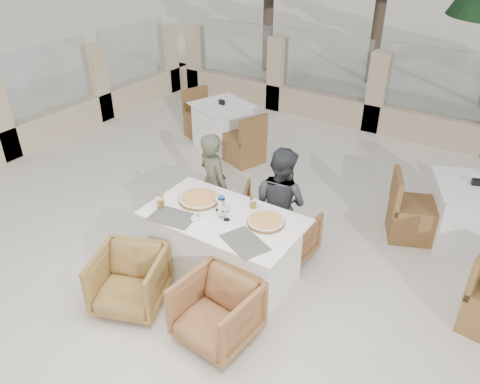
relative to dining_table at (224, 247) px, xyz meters
The scene contains 23 objects.
ground 0.39m from the dining_table, 135.33° to the right, with size 80.00×80.00×0.00m, color beige.
sand_patch 13.95m from the dining_table, 90.21° to the left, with size 30.00×16.00×0.01m, color beige.
perimeter_wall_far 4.77m from the dining_table, 90.63° to the left, with size 10.00×0.34×1.60m, color tan, non-canonical shape.
perimeter_wall_left 4.80m from the dining_table, 162.35° to the left, with size 0.34×7.00×1.60m, color #CBB58F, non-canonical shape.
dining_table is the anchor object (origin of this frame).
placemat_near_left 0.64m from the dining_table, 143.95° to the right, with size 0.45×0.30×0.00m, color #59554C.
placemat_near_right 0.62m from the dining_table, 31.70° to the right, with size 0.45×0.30×0.00m, color #59524C.
pizza_left 0.57m from the dining_table, 165.81° to the left, with size 0.43×0.43×0.06m, color orange.
pizza_right 0.60m from the dining_table, 15.18° to the left, with size 0.37×0.37×0.05m, color #C6611B.
water_bottle 0.51m from the dining_table, 103.26° to the right, with size 0.07×0.07×0.25m, color #BED8FA.
wine_glass_centre 0.49m from the dining_table, 150.12° to the left, with size 0.08×0.08×0.18m, color white, non-canonical shape.
wine_glass_near 0.48m from the dining_table, 32.46° to the right, with size 0.08×0.08×0.18m, color white, non-canonical shape.
beer_glass_left 0.82m from the dining_table, 160.96° to the right, with size 0.08×0.08×0.15m, color orange.
beer_glass_right 0.56m from the dining_table, 61.08° to the left, with size 0.07×0.07×0.13m, color orange.
olive_dish 0.48m from the dining_table, 136.64° to the right, with size 0.11×0.11×0.04m, color white, non-canonical shape.
armchair_far_left 0.99m from the dining_table, 124.95° to the left, with size 0.57×0.59×0.54m, color #966236.
armchair_far_right 0.78m from the dining_table, 60.72° to the left, with size 0.59×0.61×0.56m, color brown.
armchair_near_left 1.01m from the dining_table, 121.56° to the right, with size 0.65×0.66×0.60m, color olive.
armchair_near_right 0.85m from the dining_table, 59.72° to the right, with size 0.65×0.67×0.61m, color #996337.
diner_left 0.86m from the dining_table, 133.06° to the left, with size 0.48×0.31×1.31m, color #4A4D38.
diner_right 0.78m from the dining_table, 67.29° to the left, with size 0.64×0.50×1.32m, color #323437.
bg_table_a 3.21m from the dining_table, 125.46° to the left, with size 1.64×0.82×0.77m, color white, non-canonical shape.
bg_table_b 2.87m from the dining_table, 45.86° to the left, with size 1.64×0.82×0.77m, color white, non-canonical shape.
Camera 1 is at (2.33, -3.12, 3.37)m, focal length 35.00 mm.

